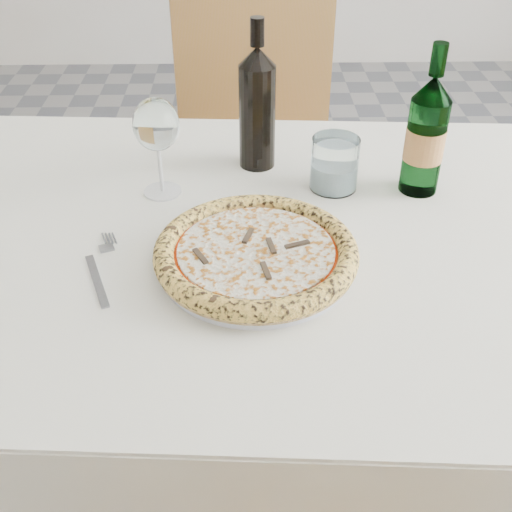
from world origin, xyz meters
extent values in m
cube|color=slate|center=(0.00, 0.00, -0.01)|extent=(5.00, 6.00, 0.02)
cube|color=brown|center=(-0.16, -0.02, 0.73)|extent=(1.52, 0.93, 0.04)
cube|color=white|center=(-0.16, -0.02, 0.75)|extent=(1.58, 0.99, 0.01)
cube|color=white|center=(-0.16, 0.43, 0.64)|extent=(1.53, 0.01, 0.22)
cube|color=brown|center=(-0.12, 0.72, 0.45)|extent=(0.53, 0.53, 0.04)
cube|color=brown|center=(-0.15, 0.92, 0.70)|extent=(0.46, 0.11, 0.46)
cylinder|color=brown|center=(0.05, 0.94, 0.21)|extent=(0.04, 0.04, 0.43)
cylinder|color=brown|center=(0.11, 0.55, 0.21)|extent=(0.04, 0.04, 0.43)
cylinder|color=brown|center=(-0.34, 0.88, 0.21)|extent=(0.04, 0.04, 0.43)
cylinder|color=brown|center=(-0.28, 0.49, 0.21)|extent=(0.04, 0.04, 0.43)
cylinder|color=white|center=(-0.16, -0.12, 0.76)|extent=(0.29, 0.29, 0.01)
torus|color=white|center=(-0.16, -0.12, 0.77)|extent=(0.29, 0.29, 0.01)
cylinder|color=tan|center=(-0.16, -0.12, 0.78)|extent=(0.30, 0.30, 0.01)
torus|color=#E4B94D|center=(-0.16, -0.12, 0.78)|extent=(0.31, 0.31, 0.03)
cylinder|color=red|center=(-0.16, -0.12, 0.78)|extent=(0.26, 0.26, 0.00)
cylinder|color=white|center=(-0.16, -0.12, 0.79)|extent=(0.24, 0.24, 0.00)
cube|color=brown|center=(-0.13, -0.12, 0.79)|extent=(0.04, 0.01, 0.00)
cube|color=brown|center=(-0.15, -0.08, 0.79)|extent=(0.02, 0.04, 0.00)
cube|color=brown|center=(-0.22, -0.08, 0.79)|extent=(0.04, 0.03, 0.00)
cube|color=brown|center=(-0.19, -0.14, 0.79)|extent=(0.04, 0.03, 0.00)
cube|color=brown|center=(-0.15, -0.18, 0.79)|extent=(0.02, 0.04, 0.00)
cube|color=gray|center=(-0.40, -0.15, 0.76)|extent=(0.06, 0.13, 0.00)
cube|color=gray|center=(-0.40, -0.07, 0.76)|extent=(0.03, 0.03, 0.00)
cylinder|color=gray|center=(-0.41, -0.05, 0.76)|extent=(0.00, 0.03, 0.00)
cylinder|color=gray|center=(-0.40, -0.05, 0.76)|extent=(0.00, 0.03, 0.00)
cylinder|color=gray|center=(-0.40, -0.05, 0.76)|extent=(0.00, 0.03, 0.00)
cylinder|color=gray|center=(-0.39, -0.05, 0.76)|extent=(0.00, 0.03, 0.00)
cylinder|color=silver|center=(-0.33, 0.11, 0.76)|extent=(0.07, 0.07, 0.00)
cylinder|color=silver|center=(-0.33, 0.11, 0.81)|extent=(0.01, 0.01, 0.09)
ellipsoid|color=white|center=(-0.33, 0.11, 0.89)|extent=(0.08, 0.08, 0.09)
cylinder|color=white|center=(-0.02, 0.12, 0.80)|extent=(0.09, 0.09, 0.10)
cylinder|color=silver|center=(-0.02, 0.12, 0.78)|extent=(0.08, 0.08, 0.05)
cylinder|color=#397545|center=(0.14, 0.11, 0.84)|extent=(0.07, 0.07, 0.17)
cone|color=#397545|center=(0.14, 0.11, 0.95)|extent=(0.07, 0.07, 0.04)
cylinder|color=#397545|center=(0.14, 0.11, 1.00)|extent=(0.03, 0.03, 0.05)
cylinder|color=tan|center=(0.14, 0.11, 0.85)|extent=(0.07, 0.07, 0.06)
cylinder|color=black|center=(-0.15, 0.21, 0.85)|extent=(0.07, 0.07, 0.20)
cone|color=black|center=(-0.15, 0.21, 0.97)|extent=(0.07, 0.07, 0.04)
cylinder|color=black|center=(-0.15, 0.21, 1.01)|extent=(0.03, 0.03, 0.05)
camera|label=1|loc=(-0.18, -0.91, 1.34)|focal=45.00mm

